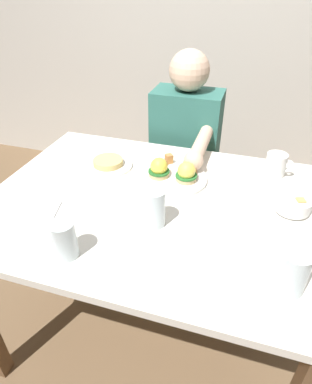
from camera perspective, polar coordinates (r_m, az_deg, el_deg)
The scene contains 11 objects.
ground_plane at distance 1.73m, azimuth -0.45°, elevation -21.84°, with size 6.00×6.00×0.00m, color brown.
dining_table at distance 1.26m, azimuth -0.58°, elevation -5.43°, with size 1.20×0.90×0.74m.
eggs_benedict_plate at distance 1.30m, azimuth 2.90°, elevation 3.18°, with size 0.27×0.27×0.09m.
fruit_bowl at distance 1.22m, azimuth 22.55°, elevation -1.98°, with size 0.12×0.12×0.06m.
coffee_mug at distance 1.40m, azimuth 20.06°, elevation 4.51°, with size 0.11×0.08×0.09m.
fork at distance 1.16m, azimuth -17.47°, elevation -4.24°, with size 0.06×0.15×0.00m.
water_glass_near at distance 0.92m, azimuth 22.43°, elevation -12.93°, with size 0.08×0.08×0.13m.
water_glass_far at distance 0.98m, azimuth -15.51°, elevation -8.27°, with size 0.07×0.07×0.12m.
water_glass_extra at distance 1.05m, azimuth -0.34°, elevation -3.02°, with size 0.07×0.07×0.13m.
side_plate at distance 1.41m, azimuth -8.24°, elevation 4.81°, with size 0.20×0.20×0.04m.
diner_person at distance 1.74m, azimuth 4.95°, elevation 7.23°, with size 0.34×0.54×1.14m.
Camera 1 is at (0.30, -0.92, 1.43)m, focal length 30.90 mm.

